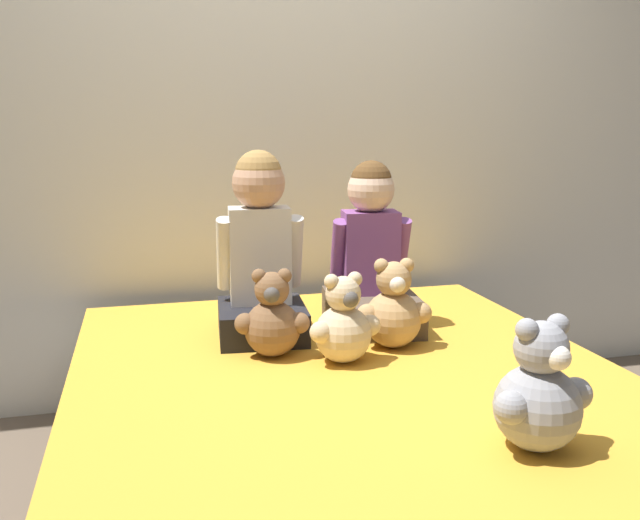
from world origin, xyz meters
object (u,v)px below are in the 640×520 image
(bed, at_px, (348,446))
(child_on_right, at_px, (371,261))
(teddy_bear_between_children, at_px, (343,325))
(teddy_bear_held_by_right_child, at_px, (393,310))
(child_on_left, at_px, (260,253))
(teddy_bear_at_foot_of_bed, at_px, (539,394))
(teddy_bear_held_by_left_child, at_px, (272,320))

(bed, relative_size, child_on_right, 3.14)
(bed, distance_m, teddy_bear_between_children, 0.38)
(teddy_bear_held_by_right_child, relative_size, teddy_bear_between_children, 1.06)
(child_on_left, relative_size, child_on_right, 1.07)
(bed, relative_size, teddy_bear_between_children, 6.67)
(child_on_left, bearing_deg, teddy_bear_at_foot_of_bed, -60.22)
(teddy_bear_held_by_left_child, height_order, teddy_bear_at_foot_of_bed, teddy_bear_at_foot_of_bed)
(child_on_right, distance_m, teddy_bear_held_by_left_child, 0.49)
(bed, distance_m, teddy_bear_held_by_left_child, 0.47)
(child_on_left, bearing_deg, teddy_bear_held_by_left_child, -85.77)
(child_on_right, bearing_deg, child_on_left, -173.17)
(teddy_bear_at_foot_of_bed, bearing_deg, child_on_right, 83.24)
(teddy_bear_held_by_left_child, xyz_separation_m, teddy_bear_between_children, (0.21, -0.11, -0.00))
(bed, xyz_separation_m, teddy_bear_held_by_right_child, (0.21, 0.19, 0.38))
(child_on_left, xyz_separation_m, teddy_bear_held_by_left_child, (-0.00, -0.24, -0.18))
(child_on_left, height_order, child_on_right, child_on_left)
(teddy_bear_held_by_left_child, bearing_deg, teddy_bear_between_children, -17.60)
(teddy_bear_at_foot_of_bed, bearing_deg, teddy_bear_between_children, 101.59)
(child_on_right, height_order, teddy_bear_between_children, child_on_right)
(bed, xyz_separation_m, teddy_bear_held_by_left_child, (-0.20, 0.20, 0.37))
(child_on_left, relative_size, teddy_bear_held_by_right_child, 2.14)
(bed, height_order, child_on_right, child_on_right)
(teddy_bear_held_by_right_child, relative_size, teddy_bear_at_foot_of_bed, 0.96)
(teddy_bear_held_by_left_child, distance_m, teddy_bear_held_by_right_child, 0.41)
(child_on_left, height_order, teddy_bear_held_by_right_child, child_on_left)
(child_on_left, bearing_deg, child_on_right, 4.69)
(child_on_right, bearing_deg, teddy_bear_between_children, -113.95)
(teddy_bear_held_by_right_child, bearing_deg, child_on_left, 155.89)
(teddy_bear_held_by_right_child, height_order, teddy_bear_between_children, teddy_bear_held_by_right_child)
(teddy_bear_at_foot_of_bed, bearing_deg, bed, 104.96)
(bed, bearing_deg, child_on_left, 114.31)
(bed, height_order, teddy_bear_between_children, teddy_bear_between_children)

